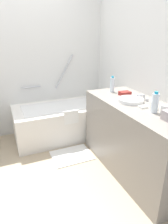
{
  "coord_description": "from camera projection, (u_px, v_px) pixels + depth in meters",
  "views": [
    {
      "loc": [
        -0.2,
        -2.12,
        1.6
      ],
      "look_at": [
        0.73,
        0.03,
        0.68
      ],
      "focal_mm": 31.85,
      "sensor_mm": 36.0,
      "label": 1
    }
  ],
  "objects": [
    {
      "name": "bathtub",
      "position": [
        64.0,
        119.0,
        3.29
      ],
      "size": [
        1.59,
        0.78,
        1.29
      ],
      "color": "white",
      "rests_on": "ground_plane"
    },
    {
      "name": "ground_plane",
      "position": [
        32.0,
        172.0,
        2.48
      ],
      "size": [
        4.04,
        4.04,
        0.0
      ],
      "primitive_type": "plane",
      "color": "tan"
    },
    {
      "name": "sink_basin",
      "position": [
        131.0,
        100.0,
        2.3
      ],
      "size": [
        0.3,
        0.3,
        0.04
      ],
      "primitive_type": "cylinder",
      "color": "white",
      "rests_on": "vanity_counter"
    },
    {
      "name": "wall_right_mirror",
      "position": [
        143.0,
        70.0,
        2.63
      ],
      "size": [
        0.1,
        2.73,
        2.32
      ],
      "primitive_type": "cube",
      "color": "silver",
      "rests_on": "ground_plane"
    },
    {
      "name": "water_bottle_0",
      "position": [
        112.0,
        85.0,
        2.68
      ],
      "size": [
        0.06,
        0.06,
        0.22
      ],
      "color": "silver",
      "rests_on": "vanity_counter"
    },
    {
      "name": "drinking_glass_0",
      "position": [
        153.0,
        105.0,
        2.08
      ],
      "size": [
        0.08,
        0.08,
        0.09
      ],
      "primitive_type": "cylinder",
      "color": "white",
      "rests_on": "vanity_counter"
    },
    {
      "name": "drinking_glass_1",
      "position": [
        164.0,
        110.0,
        1.94
      ],
      "size": [
        0.06,
        0.06,
        0.09
      ],
      "primitive_type": "cylinder",
      "color": "white",
      "rests_on": "vanity_counter"
    },
    {
      "name": "wall_back_tiled",
      "position": [
        11.0,
        65.0,
        3.09
      ],
      "size": [
        3.44,
        0.1,
        2.32
      ],
      "primitive_type": "cube",
      "color": "silver",
      "rests_on": "ground_plane"
    },
    {
      "name": "bath_mat",
      "position": [
        72.0,
        155.0,
        2.81
      ],
      "size": [
        0.55,
        0.42,
        0.01
      ],
      "primitive_type": "cube",
      "color": "white",
      "rests_on": "ground_plane"
    },
    {
      "name": "water_bottle_2",
      "position": [
        155.0,
        103.0,
        1.96
      ],
      "size": [
        0.07,
        0.07,
        0.22
      ],
      "color": "silver",
      "rests_on": "vanity_counter"
    },
    {
      "name": "vanity_counter",
      "position": [
        136.0,
        138.0,
        2.39
      ],
      "size": [
        0.63,
        1.54,
        0.87
      ],
      "primitive_type": "cube",
      "color": "gray",
      "rests_on": "ground_plane"
    },
    {
      "name": "sink_faucet",
      "position": [
        143.0,
        97.0,
        2.36
      ],
      "size": [
        0.12,
        0.15,
        0.07
      ],
      "color": "silver",
      "rests_on": "vanity_counter"
    },
    {
      "name": "amenity_basket",
      "position": [
        125.0,
        93.0,
        2.55
      ],
      "size": [
        0.14,
        0.1,
        0.05
      ],
      "primitive_type": "cube",
      "color": "maroon",
      "rests_on": "vanity_counter"
    },
    {
      "name": "soap_dish",
      "position": [
        143.0,
        107.0,
        2.12
      ],
      "size": [
        0.09,
        0.06,
        0.02
      ],
      "primitive_type": "cube",
      "color": "white",
      "rests_on": "vanity_counter"
    }
  ]
}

